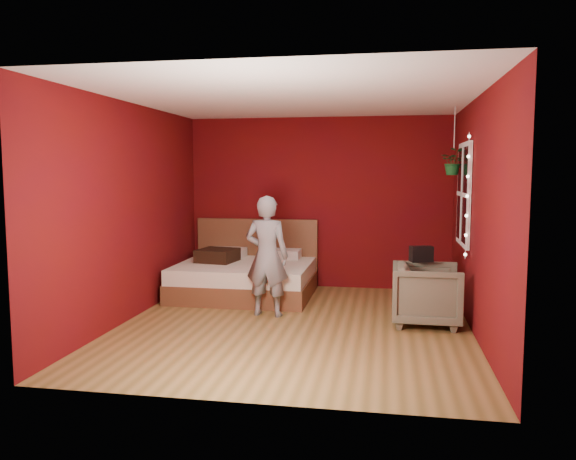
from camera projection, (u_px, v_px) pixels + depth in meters
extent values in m
plane|color=olive|center=(294.00, 325.00, 6.53)|extent=(4.50, 4.50, 0.00)
cube|color=#590C09|center=(318.00, 203.00, 8.61)|extent=(4.00, 0.02, 2.60)
cube|color=#590C09|center=(245.00, 236.00, 4.18)|extent=(4.00, 0.02, 2.60)
cube|color=#590C09|center=(130.00, 212.00, 6.75)|extent=(0.02, 4.50, 2.60)
cube|color=#590C09|center=(478.00, 216.00, 6.05)|extent=(0.02, 4.50, 2.60)
cube|color=white|center=(295.00, 97.00, 6.26)|extent=(4.00, 4.50, 0.02)
cube|color=white|center=(464.00, 194.00, 6.92)|extent=(0.04, 0.97, 1.27)
cube|color=black|center=(463.00, 194.00, 6.92)|extent=(0.02, 0.85, 1.15)
cube|color=white|center=(462.00, 194.00, 6.92)|extent=(0.03, 0.05, 1.15)
cube|color=white|center=(462.00, 194.00, 6.92)|extent=(0.03, 0.85, 0.05)
cylinder|color=silver|center=(467.00, 196.00, 6.41)|extent=(0.01, 0.01, 1.45)
sphere|color=#FFF2CC|center=(465.00, 255.00, 6.48)|extent=(0.04, 0.04, 0.04)
sphere|color=#FFF2CC|center=(466.00, 235.00, 6.45)|extent=(0.04, 0.04, 0.04)
sphere|color=#FFF2CC|center=(467.00, 216.00, 6.43)|extent=(0.04, 0.04, 0.04)
sphere|color=#FFF2CC|center=(467.00, 196.00, 6.41)|extent=(0.04, 0.04, 0.04)
sphere|color=#FFF2CC|center=(468.00, 176.00, 6.38)|extent=(0.04, 0.04, 0.04)
sphere|color=#FFF2CC|center=(469.00, 156.00, 6.36)|extent=(0.04, 0.04, 0.04)
sphere|color=#FFF2CC|center=(469.00, 136.00, 6.34)|extent=(0.04, 0.04, 0.04)
cube|color=brown|center=(245.00, 287.00, 8.05)|extent=(1.90, 1.62, 0.27)
cube|color=silver|center=(245.00, 270.00, 8.02)|extent=(1.86, 1.58, 0.21)
cube|color=brown|center=(257.00, 252.00, 8.76)|extent=(1.90, 0.08, 1.05)
cube|color=silver|center=(227.00, 252.00, 8.61)|extent=(0.57, 0.36, 0.13)
cube|color=silver|center=(281.00, 254.00, 8.46)|extent=(0.57, 0.36, 0.13)
imported|color=slate|center=(267.00, 256.00, 6.90)|extent=(0.57, 0.41, 1.49)
imported|color=#686852|center=(427.00, 294.00, 6.53)|extent=(0.79, 0.77, 0.71)
cube|color=black|center=(421.00, 254.00, 6.65)|extent=(0.29, 0.20, 0.19)
cube|color=black|center=(217.00, 255.00, 8.14)|extent=(0.59, 0.59, 0.18)
cylinder|color=silver|center=(455.00, 127.00, 7.10)|extent=(0.01, 0.01, 0.53)
imported|color=#1B5F24|center=(454.00, 162.00, 7.15)|extent=(0.35, 0.32, 0.34)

